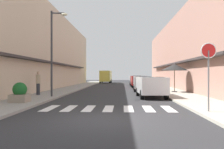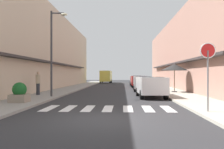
% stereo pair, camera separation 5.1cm
% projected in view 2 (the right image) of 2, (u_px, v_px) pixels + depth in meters
% --- Properties ---
extents(ground_plane, '(94.47, 94.47, 0.00)m').
position_uv_depth(ground_plane, '(116.00, 90.00, 25.99)').
color(ground_plane, '#2B2B2D').
extents(sidewalk_left, '(2.70, 60.11, 0.12)m').
position_uv_depth(sidewalk_left, '(69.00, 89.00, 26.22)').
color(sidewalk_left, gray).
rests_on(sidewalk_left, ground_plane).
extents(sidewalk_right, '(2.70, 60.11, 0.12)m').
position_uv_depth(sidewalk_right, '(164.00, 89.00, 25.76)').
color(sidewalk_right, '#ADA899').
rests_on(sidewalk_right, ground_plane).
extents(building_row_left, '(5.50, 40.65, 8.72)m').
position_uv_depth(building_row_left, '(38.00, 51.00, 27.53)').
color(building_row_left, '#C6B299').
rests_on(building_row_left, ground_plane).
extents(building_row_right, '(5.50, 40.65, 8.14)m').
position_uv_depth(building_row_right, '(197.00, 52.00, 26.74)').
color(building_row_right, '#A87A6B').
rests_on(building_row_right, ground_plane).
extents(crosswalk, '(6.15, 2.20, 0.01)m').
position_uv_depth(crosswalk, '(108.00, 109.00, 11.64)').
color(crosswalk, silver).
rests_on(crosswalk, ground_plane).
extents(parked_car_near, '(1.94, 4.11, 1.47)m').
position_uv_depth(parked_car_near, '(151.00, 85.00, 17.17)').
color(parked_car_near, silver).
rests_on(parked_car_near, ground_plane).
extents(parked_car_mid, '(1.89, 4.17, 1.47)m').
position_uv_depth(parked_car_mid, '(143.00, 82.00, 23.98)').
color(parked_car_mid, silver).
rests_on(parked_car_mid, ground_plane).
extents(parked_car_far, '(1.86, 4.01, 1.47)m').
position_uv_depth(parked_car_far, '(138.00, 80.00, 30.65)').
color(parked_car_far, maroon).
rests_on(parked_car_far, ground_plane).
extents(parked_car_distant, '(1.87, 4.31, 1.47)m').
position_uv_depth(parked_car_distant, '(136.00, 79.00, 36.84)').
color(parked_car_distant, silver).
rests_on(parked_car_distant, ground_plane).
extents(delivery_van, '(2.11, 5.44, 2.37)m').
position_uv_depth(delivery_van, '(106.00, 76.00, 47.10)').
color(delivery_van, '#D8CC4C').
rests_on(delivery_van, ground_plane).
extents(round_street_sign, '(0.65, 0.07, 2.83)m').
position_uv_depth(round_street_sign, '(208.00, 59.00, 9.99)').
color(round_street_sign, slate).
rests_on(round_street_sign, sidewalk_right).
extents(street_lamp, '(1.19, 0.28, 5.95)m').
position_uv_depth(street_lamp, '(54.00, 45.00, 16.89)').
color(street_lamp, '#38383D').
rests_on(street_lamp, sidewalk_left).
extents(cafe_umbrella, '(2.34, 2.34, 2.43)m').
position_uv_depth(cafe_umbrella, '(174.00, 67.00, 21.17)').
color(cafe_umbrella, '#262626').
rests_on(cafe_umbrella, sidewalk_right).
extents(planter_corner, '(0.92, 0.92, 1.09)m').
position_uv_depth(planter_corner, '(19.00, 93.00, 13.36)').
color(planter_corner, gray).
rests_on(planter_corner, sidewalk_left).
extents(pedestrian_walking_near, '(0.34, 0.34, 1.75)m').
position_uv_depth(pedestrian_walking_near, '(38.00, 82.00, 18.13)').
color(pedestrian_walking_near, '#282B33').
rests_on(pedestrian_walking_near, sidewalk_left).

